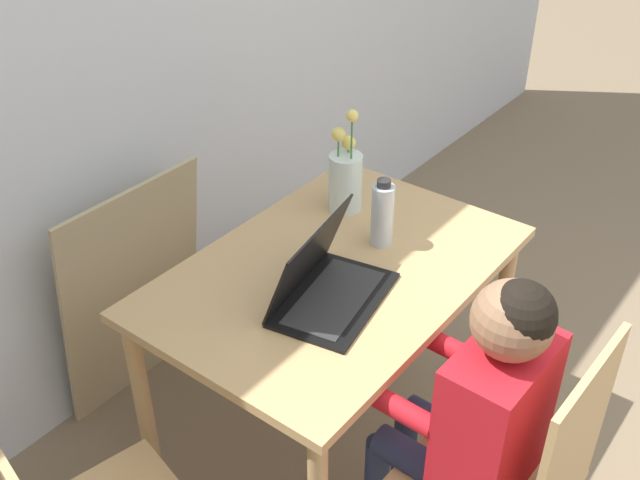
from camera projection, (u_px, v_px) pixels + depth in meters
wall_back at (150, 28)px, 2.40m from camera, size 6.40×0.05×2.50m
dining_table at (335, 293)px, 2.24m from camera, size 1.12×0.75×0.73m
person_seated at (478, 407)px, 1.82m from camera, size 0.33×0.43×1.06m
laptop at (324, 282)px, 2.03m from camera, size 0.41×0.30×0.23m
flower_vase at (345, 178)px, 2.40m from camera, size 0.11×0.11×0.36m
water_bottle at (382, 214)px, 2.23m from camera, size 0.07×0.07×0.22m
cardboard_panel at (134, 293)px, 2.58m from camera, size 0.58×0.13×0.85m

